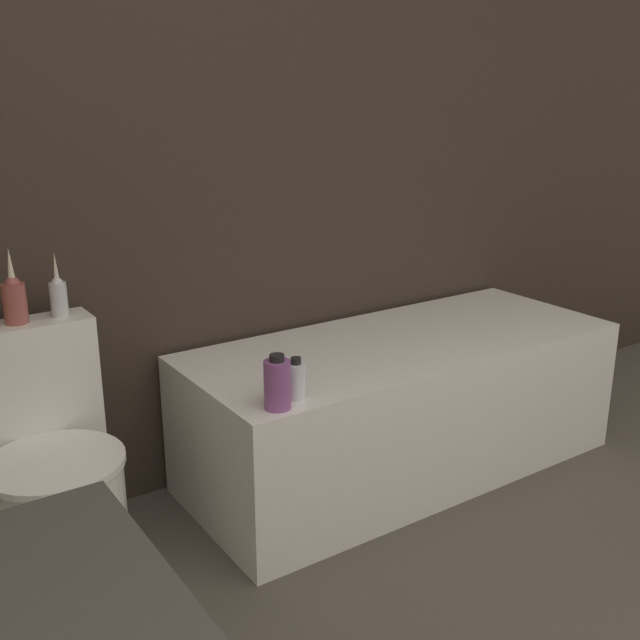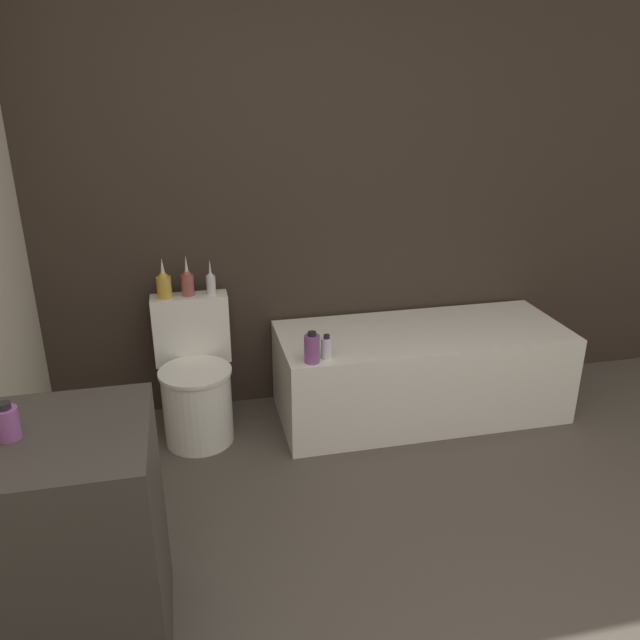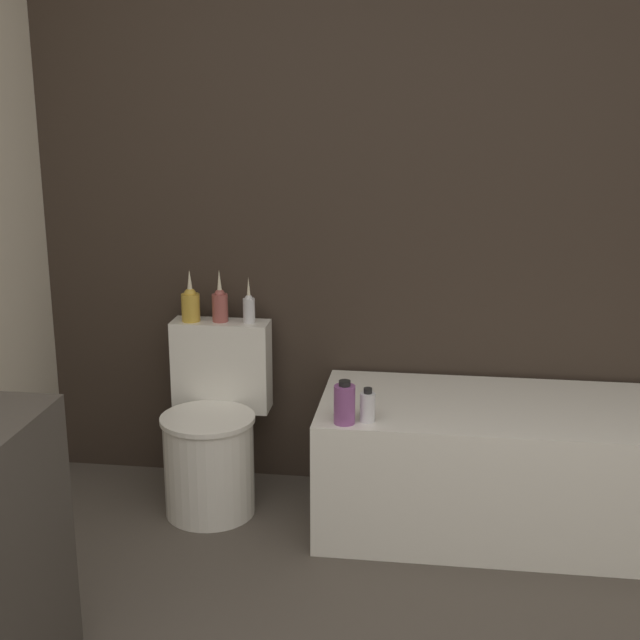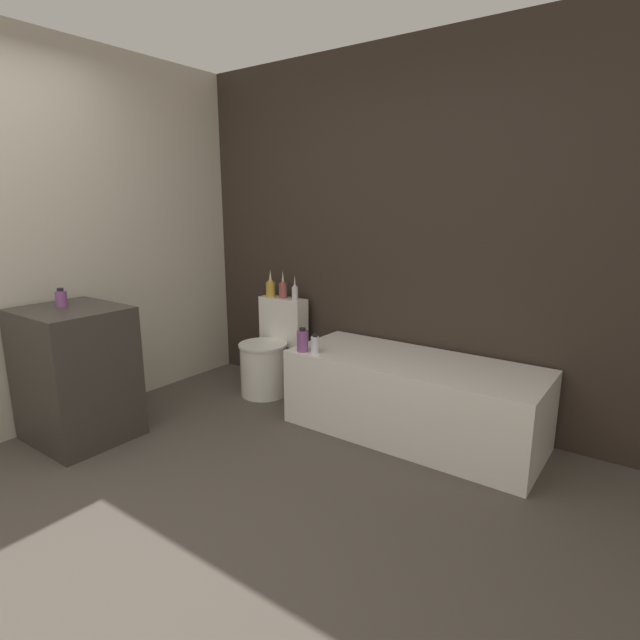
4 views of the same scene
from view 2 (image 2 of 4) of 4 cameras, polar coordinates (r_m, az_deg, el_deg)
The scene contains 10 objects.
wall_back_tiled at distance 3.58m, azimuth -2.51°, elevation 12.02°, with size 6.40×0.06×2.60m.
bathtub at distance 3.73m, azimuth 9.17°, elevation -4.62°, with size 1.66×0.67×0.53m.
toilet at distance 3.50m, azimuth -11.28°, elevation -5.69°, with size 0.42×0.52×0.76m.
vanity_counter at distance 2.35m, azimuth -22.49°, elevation -18.78°, with size 0.64×0.57×0.88m.
soap_bottle_glass at distance 2.10m, azimuth -26.67°, elevation -8.38°, with size 0.07×0.07×0.12m.
vase_gold at distance 3.47m, azimuth -14.08°, elevation 3.18°, with size 0.08×0.08×0.22m.
vase_silver at distance 3.48m, azimuth -12.02°, elevation 3.41°, with size 0.07×0.07×0.23m.
vase_bronze at distance 3.48m, azimuth -9.95°, elevation 3.41°, with size 0.05×0.05×0.20m.
shampoo_bottle_tall at distance 3.15m, azimuth -0.74°, elevation -2.61°, with size 0.08×0.08×0.17m.
shampoo_bottle_short at distance 3.21m, azimuth 0.61°, elevation -2.55°, with size 0.06×0.06×0.13m.
Camera 2 is at (-0.62, -1.06, 1.90)m, focal length 35.00 mm.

